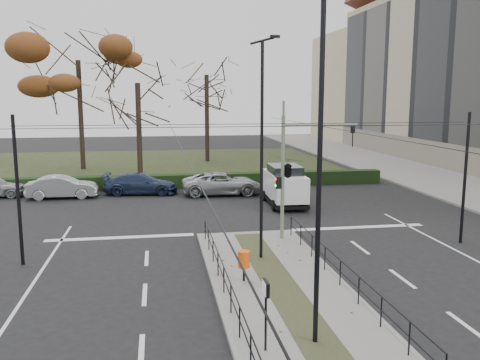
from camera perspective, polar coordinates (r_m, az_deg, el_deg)
The scene contains 19 objects.
ground at distance 20.33m, azimuth 3.03°, elevation -9.82°, with size 140.00×140.00×0.00m, color black.
median_island at distance 18.02m, azimuth 4.76°, elevation -12.16°, with size 4.40×15.00×0.14m, color slate.
sidewalk_east at distance 46.85m, azimuth 19.01°, elevation 0.71°, with size 8.00×90.00×0.14m, color slate.
park at distance 51.22m, azimuth -11.31°, elevation 1.70°, with size 38.00×26.00×0.10m, color black.
hedge at distance 37.90m, azimuth -11.99°, elevation -0.25°, with size 38.00×1.00×1.00m, color black.
median_railing at distance 17.62m, azimuth 4.88°, elevation -9.54°, with size 4.14×13.24×0.92m.
catenary at distance 21.04m, azimuth 2.17°, elevation 0.45°, with size 20.00×34.00×6.00m.
traffic_light at distance 23.35m, azimuth 5.62°, elevation 1.39°, with size 3.92×2.18×5.70m.
litter_bin at distance 18.29m, azimuth 0.44°, elevation -8.94°, with size 0.43×0.43×1.11m.
info_panel at distance 13.32m, azimuth 2.91°, elevation -12.89°, with size 0.11×0.49×1.89m.
streetlamp_median_near at distance 13.07m, azimuth 8.99°, elevation 1.13°, with size 0.77×0.16×9.21m.
streetlamp_median_far at distance 20.15m, azimuth 2.51°, elevation 3.57°, with size 0.74×0.15×8.87m.
parked_car_second at distance 35.72m, azimuth -19.34°, elevation -0.74°, with size 1.59×4.56×1.50m, color #94979B.
parked_car_third at distance 35.82m, azimuth -11.10°, elevation -0.40°, with size 2.05×5.05×1.46m, color #1F2B48.
parked_car_fourth at distance 35.02m, azimuth -1.99°, elevation -0.39°, with size 2.54×5.51×1.53m, color #94979B.
white_van at distance 31.56m, azimuth 5.04°, elevation -0.51°, with size 2.26×4.77×2.50m.
rust_tree at distance 48.73m, azimuth -17.73°, elevation 12.69°, with size 10.69×10.69×12.91m.
bare_tree_center at distance 52.45m, azimuth -3.77°, elevation 11.01°, with size 6.06×6.06×11.68m.
bare_tree_near at distance 43.48m, azimuth -11.41°, elevation 9.90°, with size 6.90×6.90×10.25m.
Camera 1 is at (-4.15, -18.75, 6.65)m, focal length 38.00 mm.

